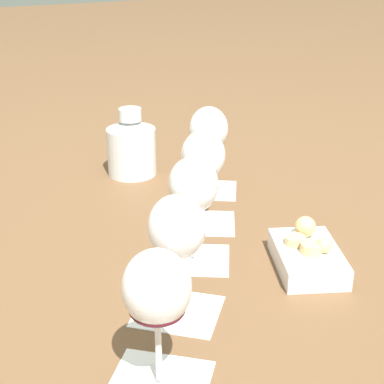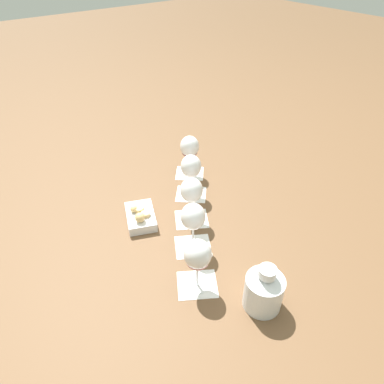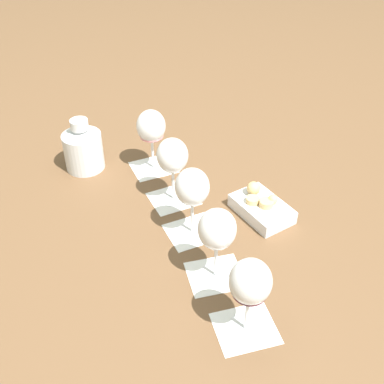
% 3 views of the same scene
% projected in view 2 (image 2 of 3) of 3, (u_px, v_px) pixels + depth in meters
% --- Properties ---
extents(ground_plane, '(8.00, 8.00, 0.00)m').
position_uv_depth(ground_plane, '(192.00, 219.00, 1.25)').
color(ground_plane, brown).
extents(tasting_card_0, '(0.15, 0.15, 0.00)m').
position_uv_depth(tasting_card_0, '(197.00, 284.00, 1.02)').
color(tasting_card_0, white).
rests_on(tasting_card_0, ground_plane).
extents(tasting_card_1, '(0.15, 0.15, 0.00)m').
position_uv_depth(tasting_card_1, '(193.00, 246.00, 1.14)').
color(tasting_card_1, white).
rests_on(tasting_card_1, ground_plane).
extents(tasting_card_2, '(0.15, 0.15, 0.00)m').
position_uv_depth(tasting_card_2, '(191.00, 219.00, 1.25)').
color(tasting_card_2, white).
rests_on(tasting_card_2, ground_plane).
extents(tasting_card_3, '(0.16, 0.16, 0.00)m').
position_uv_depth(tasting_card_3, '(191.00, 194.00, 1.37)').
color(tasting_card_3, white).
rests_on(tasting_card_3, ground_plane).
extents(tasting_card_4, '(0.16, 0.16, 0.00)m').
position_uv_depth(tasting_card_4, '(190.00, 173.00, 1.48)').
color(tasting_card_4, white).
rests_on(tasting_card_4, ground_plane).
extents(wine_glass_0, '(0.08, 0.08, 0.18)m').
position_uv_depth(wine_glass_0, '(198.00, 256.00, 0.94)').
color(wine_glass_0, white).
rests_on(wine_glass_0, tasting_card_0).
extents(wine_glass_1, '(0.08, 0.08, 0.18)m').
position_uv_depth(wine_glass_1, '(193.00, 219.00, 1.07)').
color(wine_glass_1, white).
rests_on(wine_glass_1, tasting_card_1).
extents(wine_glass_2, '(0.08, 0.08, 0.18)m').
position_uv_depth(wine_glass_2, '(190.00, 192.00, 1.17)').
color(wine_glass_2, white).
rests_on(wine_glass_2, tasting_card_2).
extents(wine_glass_3, '(0.08, 0.08, 0.18)m').
position_uv_depth(wine_glass_3, '(191.00, 168.00, 1.29)').
color(wine_glass_3, white).
rests_on(wine_glass_3, tasting_card_3).
extents(wine_glass_4, '(0.08, 0.08, 0.18)m').
position_uv_depth(wine_glass_4, '(190.00, 148.00, 1.41)').
color(wine_glass_4, white).
rests_on(wine_glass_4, tasting_card_4).
extents(ceramic_vase, '(0.11, 0.11, 0.15)m').
position_uv_depth(ceramic_vase, '(264.00, 289.00, 0.93)').
color(ceramic_vase, silver).
rests_on(ceramic_vase, ground_plane).
extents(snack_dish, '(0.18, 0.15, 0.07)m').
position_uv_depth(snack_dish, '(141.00, 216.00, 1.23)').
color(snack_dish, silver).
rests_on(snack_dish, ground_plane).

